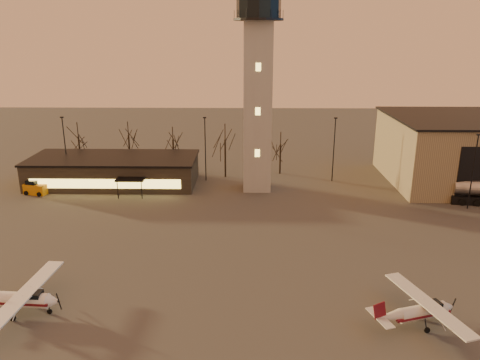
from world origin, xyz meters
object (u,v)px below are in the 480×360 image
Objects in this scene: cessna_front at (423,314)px; cessna_rear at (24,302)px; control_tower at (258,78)px; terminal at (114,170)px; service_cart at (36,189)px.

cessna_rear is (-32.64, 1.04, 0.08)m from cessna_front.
cessna_front is 0.91× the size of cessna_rear.
terminal is (-21.99, 1.98, -14.17)m from control_tower.
cessna_rear is at bearing -86.63° from terminal.
control_tower reaches higher than terminal.
control_tower is 3.03× the size of cessna_rear.
terminal is 50.18m from cessna_front.
cessna_front is 32.65m from cessna_rear.
control_tower is 39.63m from cessna_front.
cessna_front is 2.73× the size of service_cart.
cessna_rear reaches higher than service_cart.
cessna_front is at bearing -69.63° from control_tower.
service_cart is at bearing -174.70° from control_tower.
terminal is at bearing 97.14° from cessna_rear.
control_tower is 26.24m from terminal.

